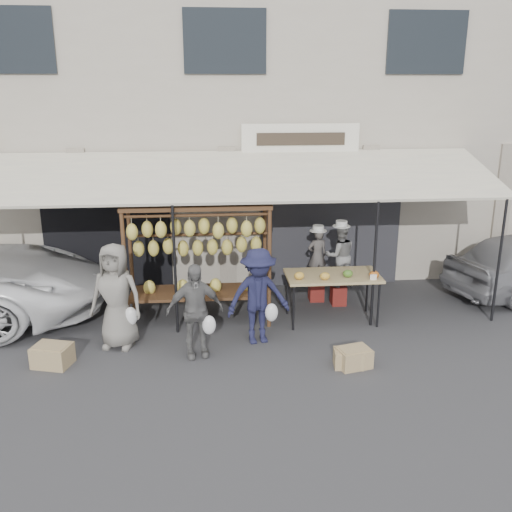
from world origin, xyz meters
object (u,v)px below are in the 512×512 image
Objects in this scene: vendor_right at (340,256)px; customer_right at (258,296)px; crate_far at (52,355)px; vendor_left at (317,256)px; customer_left at (116,296)px; banana_rack at (198,239)px; produce_table at (333,277)px; crate_near_b at (354,358)px; crate_near_a at (348,358)px; customer_mid at (195,311)px.

vendor_right is 2.35m from customer_right.
crate_far is at bearing 179.15° from customer_right.
customer_left is at bearing 14.67° from vendor_left.
banana_rack reaches higher than customer_right.
banana_rack is at bearing 175.14° from produce_table.
customer_right is 1.86m from crate_near_b.
vendor_left is 0.61× the size of customer_left.
vendor_right is 0.70× the size of customer_left.
produce_table is 3.83× the size of crate_near_a.
vendor_left is 5.26m from crate_far.
vendor_right is 2.74m from crate_near_a.
vendor_right is (0.40, -0.26, 0.07)m from vendor_left.
banana_rack is 5.24× the size of crate_near_b.
customer_left reaches higher than vendor_left.
customer_right is at bearing 144.16° from crate_near_b.
customer_left reaches higher than produce_table.
crate_far is (-2.29, -1.52, -1.41)m from banana_rack.
vendor_right reaches higher than vendor_left.
banana_rack is at bearing 140.57° from crate_near_b.
banana_rack is 2.54m from produce_table.
banana_rack is 1.59m from customer_mid.
vendor_right is (2.74, 0.60, -0.56)m from banana_rack.
banana_rack reaches higher than produce_table.
customer_left is 4.01× the size of crate_near_a.
customer_right is 3.73× the size of crate_near_a.
vendor_left reaches higher than crate_near_b.
produce_table is 1.37× the size of vendor_right.
crate_far is at bearing -164.43° from produce_table.
vendor_right reaches higher than crate_near_b.
customer_mid is (-0.05, -1.38, -0.79)m from banana_rack.
crate_near_a is 0.90× the size of crate_near_b.
produce_table is 0.88m from vendor_right.
vendor_left is at bearing 94.80° from produce_table.
customer_mid is (-2.80, -1.98, -0.24)m from vendor_right.
banana_rack is at bearing 139.75° from crate_near_a.
vendor_right is at bearing 24.18° from customer_mid.
customer_left is 1.37m from customer_mid.
crate_far is (-2.23, -0.14, -0.61)m from customer_mid.
produce_table is 1.09× the size of customer_mid.
customer_right is 1.80m from crate_near_a.
banana_rack reaches higher than crate_near_b.
customer_left is 1.08× the size of customer_right.
vendor_right is 2.23× the size of crate_far.
vendor_right reaches higher than crate_far.
vendor_left is 2.27m from customer_right.
vendor_right is at bearing 34.32° from customer_left.
customer_left is 3.59× the size of crate_near_b.
customer_left reaches higher than customer_right.
crate_far is (-3.28, -0.56, -0.66)m from customer_right.
customer_mid is 2.80× the size of crate_far.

